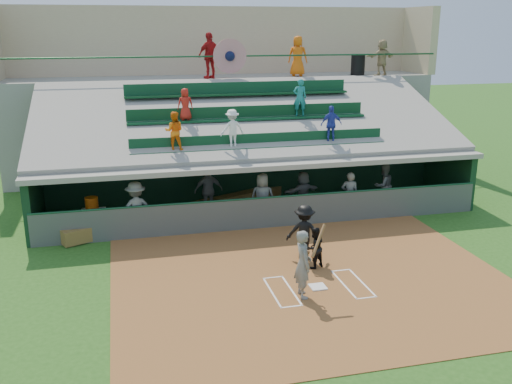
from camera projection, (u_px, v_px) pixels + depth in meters
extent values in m
plane|color=#224E16|center=(318.00, 288.00, 15.53)|extent=(100.00, 100.00, 0.00)
cube|color=brown|center=(312.00, 280.00, 16.00)|extent=(11.00, 9.00, 0.02)
cube|color=white|center=(318.00, 287.00, 15.52)|extent=(0.43, 0.43, 0.03)
cube|color=white|center=(292.00, 290.00, 15.35)|extent=(0.05, 1.80, 0.01)
cube|color=white|center=(344.00, 284.00, 15.70)|extent=(0.05, 1.80, 0.01)
cube|color=white|center=(272.00, 292.00, 15.23)|extent=(0.05, 1.80, 0.01)
cube|color=white|center=(362.00, 282.00, 15.82)|extent=(0.05, 1.80, 0.01)
cube|color=white|center=(273.00, 277.00, 16.13)|extent=(0.60, 0.05, 0.01)
cube|color=white|center=(341.00, 270.00, 16.60)|extent=(0.60, 0.05, 0.01)
cube|color=white|center=(292.00, 306.00, 14.45)|extent=(0.60, 0.05, 0.01)
cube|color=silver|center=(366.00, 298.00, 14.92)|extent=(0.60, 0.05, 0.01)
cube|color=gray|center=(258.00, 212.00, 21.82)|extent=(16.00, 3.50, 0.04)
cube|color=gray|center=(225.00, 125.00, 27.48)|extent=(20.00, 3.00, 4.60)
cube|color=#4F544F|center=(270.00, 213.00, 20.04)|extent=(16.00, 0.06, 1.10)
cylinder|color=#16452A|center=(270.00, 197.00, 19.88)|extent=(16.00, 0.08, 0.08)
cube|color=black|center=(248.00, 174.00, 23.15)|extent=(16.00, 0.25, 2.20)
cube|color=black|center=(34.00, 200.00, 19.70)|extent=(0.25, 3.50, 2.20)
cube|color=#10321A|center=(447.00, 173.00, 23.35)|extent=(0.25, 3.50, 2.20)
cube|color=gray|center=(258.00, 157.00, 21.21)|extent=(16.40, 3.90, 0.18)
cube|color=gray|center=(239.00, 163.00, 24.77)|extent=(16.40, 3.50, 2.30)
cube|color=gray|center=(231.00, 130.00, 25.99)|extent=(16.40, 0.30, 4.60)
cube|color=gray|center=(247.00, 116.00, 22.59)|extent=(16.40, 6.51, 2.37)
cube|color=#0C371F|center=(262.00, 148.00, 20.58)|extent=(9.40, 0.42, 0.08)
cube|color=#0C381F|center=(261.00, 139.00, 20.69)|extent=(9.40, 0.06, 0.45)
cube|color=#0D3D21|center=(250.00, 119.00, 22.14)|extent=(9.40, 0.42, 0.08)
cube|color=#0C371B|center=(249.00, 112.00, 22.25)|extent=(9.40, 0.06, 0.45)
cube|color=#0C3519|center=(240.00, 94.00, 23.70)|extent=(9.40, 0.42, 0.08)
cube|color=#0D3B21|center=(238.00, 87.00, 23.82)|extent=(9.40, 0.06, 0.45)
imported|color=orange|center=(174.00, 131.00, 19.76)|extent=(0.75, 0.64, 1.36)
imported|color=white|center=(232.00, 129.00, 20.22)|extent=(0.97, 0.68, 1.36)
imported|color=#2939A4|center=(331.00, 124.00, 21.08)|extent=(0.82, 0.37, 1.38)
imported|color=#AF1E14|center=(185.00, 104.00, 21.49)|extent=(0.59, 0.39, 1.20)
imported|color=#1A7775|center=(300.00, 97.00, 22.49)|extent=(0.57, 0.42, 1.45)
cylinder|color=#154222|center=(230.00, 56.00, 25.16)|extent=(20.00, 0.07, 0.07)
cylinder|color=#AE181F|center=(230.00, 56.00, 25.14)|extent=(1.50, 0.06, 1.50)
sphere|color=#0D1335|center=(230.00, 56.00, 25.12)|extent=(0.44, 0.44, 0.44)
cube|color=tan|center=(218.00, 41.00, 27.79)|extent=(20.00, 0.40, 3.20)
cube|color=tan|center=(419.00, 40.00, 28.68)|extent=(0.40, 3.00, 3.20)
imported|color=#5D605A|center=(303.00, 264.00, 14.77)|extent=(0.46, 0.68, 1.83)
cylinder|color=brown|center=(318.00, 241.00, 14.53)|extent=(0.56, 0.54, 0.75)
sphere|color=brown|center=(308.00, 252.00, 14.72)|extent=(0.10, 0.10, 0.10)
imported|color=black|center=(314.00, 248.00, 16.64)|extent=(0.74, 0.67, 1.24)
imported|color=black|center=(304.00, 232.00, 17.25)|extent=(1.25, 0.99, 1.70)
cube|color=olive|center=(256.00, 195.00, 23.08)|extent=(14.67, 7.05, 0.48)
cube|color=silver|center=(94.00, 220.00, 19.81)|extent=(0.87, 0.68, 0.72)
cylinder|color=#CA530B|center=(92.00, 204.00, 19.66)|extent=(0.45, 0.45, 0.45)
imported|color=#555853|center=(136.00, 209.00, 19.15)|extent=(1.32, 0.94, 1.86)
imported|color=#60635D|center=(209.00, 190.00, 21.33)|extent=(1.10, 0.51, 1.83)
imported|color=#5D5F5A|center=(262.00, 198.00, 20.47)|extent=(1.01, 0.82, 1.79)
imported|color=#595B56|center=(303.00, 192.00, 21.46)|extent=(1.57, 0.87, 1.61)
imported|color=#575954|center=(350.00, 195.00, 20.98)|extent=(0.74, 0.63, 1.72)
imported|color=#60635D|center=(384.00, 186.00, 22.23)|extent=(0.94, 0.80, 1.70)
cylinder|color=black|center=(358.00, 65.00, 27.41)|extent=(0.66, 0.66, 0.99)
imported|color=#AA1315|center=(210.00, 56.00, 25.35)|extent=(1.28, 0.93, 2.02)
imported|color=#D95C0C|center=(298.00, 56.00, 26.65)|extent=(1.07, 0.90, 1.86)
imported|color=tan|center=(382.00, 57.00, 27.03)|extent=(1.64, 0.84, 1.69)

